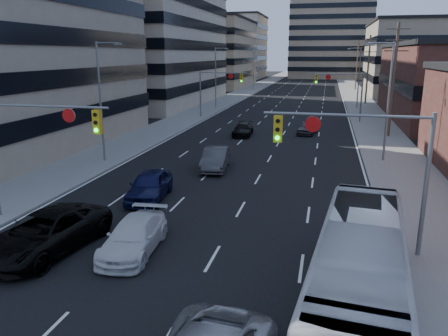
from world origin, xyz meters
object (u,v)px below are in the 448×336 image
black_pickup (46,233)px  white_van (134,236)px  transit_bus (359,273)px  sedan_blue (150,185)px

black_pickup → white_van: bearing=20.2°
transit_bus → sedan_blue: size_ratio=2.29×
black_pickup → white_van: black_pickup is taller
white_van → black_pickup: bearing=-171.7°
black_pickup → white_van: 3.69m
white_van → transit_bus: bearing=-21.7°
black_pickup → sedan_blue: black_pickup is taller
black_pickup → transit_bus: bearing=-1.4°
black_pickup → sedan_blue: bearing=85.8°
white_van → transit_bus: 9.36m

